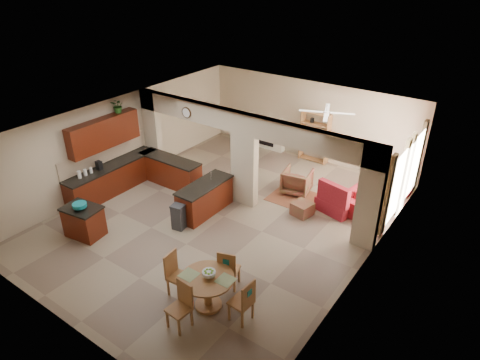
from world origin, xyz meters
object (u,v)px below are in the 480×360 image
Objects in this scene: dining_table at (208,287)px; sofa at (378,194)px; kitchen_island at (84,221)px; armchair at (297,181)px.

dining_table is 6.28m from sofa.
armchair is (3.44, 5.27, -0.04)m from kitchen_island.
dining_table is at bearing 176.04° from sofa.
dining_table reaches higher than sofa.
sofa is at bearing -173.32° from armchair.
kitchen_island reaches higher than armchair.
kitchen_island reaches higher than dining_table.
kitchen_island is at bearing 46.52° from armchair.
sofa is 2.95× the size of armchair.
sofa is at bearing 38.24° from kitchen_island.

